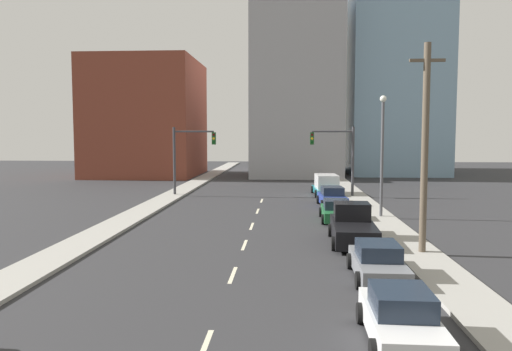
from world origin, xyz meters
TOP-DOWN VIEW (x-y plane):
  - sidewalk_left at (-8.33, 46.62)m, footprint 2.18×93.23m
  - sidewalk_right at (8.33, 46.62)m, footprint 2.18×93.23m
  - lane_stripe_at_8m at (0.00, 8.41)m, footprint 0.16×2.40m
  - lane_stripe_at_15m at (0.00, 15.31)m, footprint 0.16×2.40m
  - lane_stripe_at_21m at (0.00, 20.78)m, footprint 0.16×2.40m
  - lane_stripe_at_26m at (0.00, 26.02)m, footprint 0.16×2.40m
  - lane_stripe_at_32m at (0.00, 32.11)m, footprint 0.16×2.40m
  - lane_stripe_at_38m at (0.00, 37.91)m, footprint 0.16×2.40m
  - building_brick_left at (-17.15, 63.78)m, footprint 14.00×16.00m
  - building_office_center at (3.32, 67.78)m, footprint 12.00×20.00m
  - building_glass_right at (17.36, 71.78)m, footprint 13.00×20.00m
  - traffic_signal_left at (-7.07, 40.71)m, footprint 3.95×0.35m
  - traffic_signal_right at (6.94, 40.71)m, footprint 3.95×0.35m
  - utility_pole_right_mid at (8.50, 19.18)m, footprint 1.60×0.32m
  - street_lamp at (8.48, 29.41)m, footprint 0.44×0.44m
  - sedan_white at (5.26, 9.09)m, footprint 2.09×4.31m
  - sedan_gray at (5.73, 15.16)m, footprint 2.09×4.51m
  - pickup_truck_black at (5.59, 21.66)m, footprint 2.52×5.59m
  - sedan_green at (5.37, 28.36)m, footprint 2.10×4.74m
  - sedan_blue at (5.72, 35.01)m, footprint 2.31×4.71m
  - box_truck_teal at (5.80, 42.08)m, footprint 2.64×5.70m

SIDE VIEW (x-z plane):
  - lane_stripe_at_8m at x=0.00m, z-range 0.00..0.01m
  - lane_stripe_at_15m at x=0.00m, z-range 0.00..0.01m
  - lane_stripe_at_21m at x=0.00m, z-range 0.00..0.01m
  - lane_stripe_at_26m at x=0.00m, z-range 0.00..0.01m
  - lane_stripe_at_32m at x=0.00m, z-range 0.00..0.01m
  - lane_stripe_at_38m at x=0.00m, z-range 0.00..0.01m
  - sidewalk_left at x=-8.33m, z-range 0.00..0.17m
  - sidewalk_right at x=8.33m, z-range 0.00..0.17m
  - sedan_green at x=5.37m, z-range -0.06..1.34m
  - sedan_gray at x=5.73m, z-range -0.06..1.37m
  - sedan_white at x=5.26m, z-range -0.07..1.41m
  - sedan_blue at x=5.72m, z-range -0.07..1.47m
  - pickup_truck_black at x=5.59m, z-range -0.18..1.83m
  - box_truck_teal at x=5.80m, z-range -0.04..1.90m
  - traffic_signal_left at x=-7.07m, z-range 0.90..7.21m
  - traffic_signal_right at x=6.94m, z-range 0.90..7.21m
  - street_lamp at x=8.48m, z-range 0.66..8.87m
  - utility_pole_right_mid at x=8.50m, z-range 0.12..9.93m
  - building_brick_left at x=-17.15m, z-range 0.00..15.72m
  - building_office_center at x=3.32m, z-range 0.00..26.06m
  - building_glass_right at x=17.36m, z-range 0.00..39.24m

